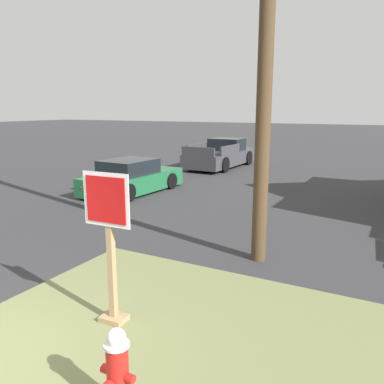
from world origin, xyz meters
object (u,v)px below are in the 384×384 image
(fire_hydrant, at_px, (118,374))
(stop_sign, at_px, (110,252))
(manhole_cover, at_px, (144,279))
(pickup_truck_charcoal, at_px, (222,155))
(parked_sedan_green, at_px, (132,178))

(fire_hydrant, relative_size, stop_sign, 0.43)
(fire_hydrant, bearing_deg, manhole_cover, 120.80)
(manhole_cover, relative_size, pickup_truck_charcoal, 0.13)
(pickup_truck_charcoal, bearing_deg, stop_sign, -71.57)
(manhole_cover, xyz_separation_m, pickup_truck_charcoal, (-4.51, 13.58, 0.61))
(parked_sedan_green, bearing_deg, manhole_cover, -51.57)
(parked_sedan_green, bearing_deg, pickup_truck_charcoal, 87.88)
(pickup_truck_charcoal, bearing_deg, fire_hydrant, -69.32)
(fire_hydrant, xyz_separation_m, pickup_truck_charcoal, (-6.19, 16.40, 0.09))
(fire_hydrant, xyz_separation_m, stop_sign, (-1.17, 1.33, 0.62))
(parked_sedan_green, relative_size, pickup_truck_charcoal, 0.80)
(stop_sign, relative_size, pickup_truck_charcoal, 0.41)
(stop_sign, height_order, manhole_cover, stop_sign)
(fire_hydrant, bearing_deg, pickup_truck_charcoal, 110.68)
(fire_hydrant, distance_m, parked_sedan_green, 10.97)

